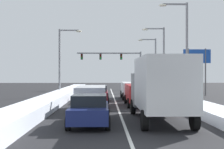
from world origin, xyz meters
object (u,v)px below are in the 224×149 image
object	(u,v)px
sedan_maroon_center_lane_third	(98,94)
street_lamp_right_mid	(161,55)
suv_red_right_lane_second	(139,93)
roadside_sign_right	(197,61)
suv_silver_center_lane_second	(91,96)
street_lamp_right_near	(183,43)
sedan_navy_center_lane_nearest	(90,109)
box_truck_right_lane_nearest	(160,86)
traffic_light_gantry	(118,61)
suv_white_right_lane_third	(132,89)
street_lamp_right_far	(153,60)
street_lamp_left_mid	(63,56)

from	to	relation	value
sedan_maroon_center_lane_third	street_lamp_right_mid	bearing A→B (deg)	47.35
suv_red_right_lane_second	roadside_sign_right	xyz separation A→B (m)	(7.98, 10.61, 3.00)
suv_silver_center_lane_second	street_lamp_right_near	distance (m)	10.80
sedan_navy_center_lane_nearest	street_lamp_right_mid	xyz separation A→B (m)	(7.28, 19.56, 4.03)
box_truck_right_lane_nearest	suv_red_right_lane_second	world-z (taller)	box_truck_right_lane_nearest
traffic_light_gantry	roadside_sign_right	distance (m)	16.57
suv_white_right_lane_third	suv_silver_center_lane_second	xyz separation A→B (m)	(-3.69, -9.42, 0.00)
street_lamp_right_far	roadside_sign_right	bearing A→B (deg)	-65.27
street_lamp_right_far	sedan_navy_center_lane_nearest	bearing A→B (deg)	-105.60
box_truck_right_lane_nearest	street_lamp_right_mid	bearing A→B (deg)	79.00
suv_red_right_lane_second	sedan_maroon_center_lane_third	bearing A→B (deg)	137.65
traffic_light_gantry	street_lamp_right_far	bearing A→B (deg)	-51.08
sedan_navy_center_lane_nearest	traffic_light_gantry	distance (m)	33.76
sedan_navy_center_lane_nearest	suv_silver_center_lane_second	xyz separation A→B (m)	(-0.20, 5.79, 0.25)
sedan_maroon_center_lane_third	roadside_sign_right	size ratio (longest dim) A/B	0.82
traffic_light_gantry	street_lamp_right_mid	size ratio (longest dim) A/B	1.33
sedan_navy_center_lane_nearest	street_lamp_right_near	size ratio (longest dim) A/B	0.50
sedan_navy_center_lane_nearest	sedan_maroon_center_lane_third	xyz separation A→B (m)	(0.08, 11.74, 0.00)
suv_white_right_lane_third	street_lamp_right_far	xyz separation A→B (m)	(4.18, 12.27, 3.60)
street_lamp_right_far	roadside_sign_right	distance (m)	9.08
box_truck_right_lane_nearest	suv_red_right_lane_second	size ratio (longest dim) A/B	1.47
suv_white_right_lane_third	roadside_sign_right	xyz separation A→B (m)	(7.97, 4.04, 3.00)
sedan_maroon_center_lane_third	street_lamp_right_far	xyz separation A→B (m)	(7.59, 15.74, 3.86)
traffic_light_gantry	street_lamp_right_near	world-z (taller)	street_lamp_right_near
street_lamp_right_mid	street_lamp_right_far	distance (m)	7.93
suv_silver_center_lane_second	street_lamp_left_mid	size ratio (longest dim) A/B	0.64
suv_red_right_lane_second	sedan_navy_center_lane_nearest	distance (m)	9.31
traffic_light_gantry	street_lamp_right_near	bearing A→B (deg)	-77.26
street_lamp_left_mid	roadside_sign_right	xyz separation A→B (m)	(15.50, 0.47, -0.60)
traffic_light_gantry	street_lamp_right_near	distance (m)	22.33
sedan_navy_center_lane_nearest	roadside_sign_right	size ratio (longest dim) A/B	0.82
sedan_navy_center_lane_nearest	street_lamp_right_far	world-z (taller)	street_lamp_right_far
sedan_navy_center_lane_nearest	roadside_sign_right	bearing A→B (deg)	59.22
sedan_maroon_center_lane_third	roadside_sign_right	world-z (taller)	roadside_sign_right
suv_white_right_lane_third	traffic_light_gantry	bearing A→B (deg)	91.92
suv_red_right_lane_second	street_lamp_right_far	distance (m)	19.64
suv_red_right_lane_second	street_lamp_left_mid	distance (m)	13.12
traffic_light_gantry	roadside_sign_right	xyz separation A→B (m)	(8.58, -14.16, -0.71)
box_truck_right_lane_nearest	traffic_light_gantry	xyz separation A→B (m)	(-0.76, 32.58, 2.82)
suv_white_right_lane_third	street_lamp_right_mid	size ratio (longest dim) A/B	0.61
box_truck_right_lane_nearest	sedan_navy_center_lane_nearest	xyz separation A→B (m)	(-3.64, -0.83, -1.14)
suv_red_right_lane_second	roadside_sign_right	size ratio (longest dim) A/B	0.89
traffic_light_gantry	roadside_sign_right	bearing A→B (deg)	-58.79
suv_silver_center_lane_second	street_lamp_right_near	world-z (taller)	street_lamp_right_near
traffic_light_gantry	box_truck_right_lane_nearest	bearing A→B (deg)	-88.67
street_lamp_right_mid	sedan_navy_center_lane_nearest	bearing A→B (deg)	-110.42
sedan_navy_center_lane_nearest	street_lamp_right_mid	distance (m)	21.25
suv_white_right_lane_third	sedan_navy_center_lane_nearest	bearing A→B (deg)	-102.94
suv_silver_center_lane_second	street_lamp_right_near	xyz separation A→B (m)	(8.00, 5.84, 4.29)
sedan_maroon_center_lane_third	suv_red_right_lane_second	bearing A→B (deg)	-42.35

